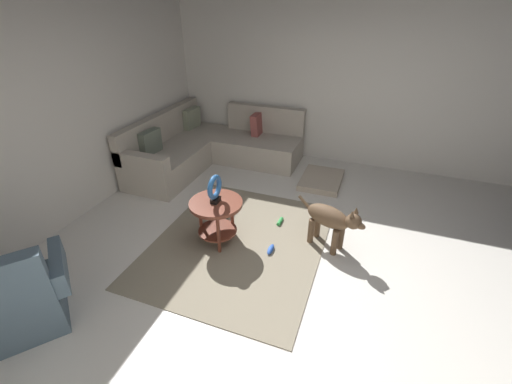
{
  "coord_description": "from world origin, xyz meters",
  "views": [
    {
      "loc": [
        -2.7,
        -0.58,
        2.5
      ],
      "look_at": [
        0.45,
        0.6,
        0.55
      ],
      "focal_mm": 23.5,
      "sensor_mm": 36.0,
      "label": 1
    }
  ],
  "objects_px": {
    "dog_bed_mat": "(321,180)",
    "dog_toy_rope": "(280,222)",
    "torus_sculpture": "(215,188)",
    "dog_toy_bone": "(271,249)",
    "armchair": "(19,300)",
    "dog": "(331,220)",
    "sectional_couch": "(210,148)",
    "side_table": "(216,211)"
  },
  "relations": [
    {
      "from": "dog_bed_mat",
      "to": "dog_toy_rope",
      "type": "relative_size",
      "value": 5.41
    },
    {
      "from": "torus_sculpture",
      "to": "dog_toy_bone",
      "type": "xyz_separation_m",
      "value": [
        0.03,
        -0.65,
        -0.68
      ]
    },
    {
      "from": "armchair",
      "to": "dog",
      "type": "relative_size",
      "value": 1.24
    },
    {
      "from": "dog_toy_rope",
      "to": "sectional_couch",
      "type": "bearing_deg",
      "value": 51.9
    },
    {
      "from": "dog",
      "to": "dog_toy_rope",
      "type": "xyz_separation_m",
      "value": [
        0.25,
        0.65,
        -0.35
      ]
    },
    {
      "from": "sectional_couch",
      "to": "dog",
      "type": "relative_size",
      "value": 2.79
    },
    {
      "from": "dog",
      "to": "dog_toy_rope",
      "type": "distance_m",
      "value": 0.78
    },
    {
      "from": "dog_bed_mat",
      "to": "armchair",
      "type": "bearing_deg",
      "value": 152.04
    },
    {
      "from": "sectional_couch",
      "to": "armchair",
      "type": "height_order",
      "value": "same"
    },
    {
      "from": "armchair",
      "to": "dog_bed_mat",
      "type": "distance_m",
      "value": 4.02
    },
    {
      "from": "armchair",
      "to": "dog_toy_bone",
      "type": "height_order",
      "value": "armchair"
    },
    {
      "from": "armchair",
      "to": "torus_sculpture",
      "type": "relative_size",
      "value": 3.07
    },
    {
      "from": "side_table",
      "to": "dog_toy_rope",
      "type": "relative_size",
      "value": 4.06
    },
    {
      "from": "dog_bed_mat",
      "to": "dog",
      "type": "distance_m",
      "value": 1.61
    },
    {
      "from": "armchair",
      "to": "torus_sculpture",
      "type": "bearing_deg",
      "value": 7.7
    },
    {
      "from": "dog_toy_rope",
      "to": "dog",
      "type": "bearing_deg",
      "value": -111.02
    },
    {
      "from": "side_table",
      "to": "dog_toy_bone",
      "type": "relative_size",
      "value": 3.33
    },
    {
      "from": "side_table",
      "to": "armchair",
      "type": "bearing_deg",
      "value": 148.73
    },
    {
      "from": "armchair",
      "to": "dog_toy_bone",
      "type": "xyz_separation_m",
      "value": [
        1.69,
        -1.66,
        -0.29
      ]
    },
    {
      "from": "torus_sculpture",
      "to": "dog_toy_rope",
      "type": "relative_size",
      "value": 2.2
    },
    {
      "from": "sectional_couch",
      "to": "dog_toy_rope",
      "type": "distance_m",
      "value": 2.11
    },
    {
      "from": "torus_sculpture",
      "to": "dog_toy_bone",
      "type": "bearing_deg",
      "value": -87.46
    },
    {
      "from": "sectional_couch",
      "to": "torus_sculpture",
      "type": "distance_m",
      "value": 2.21
    },
    {
      "from": "sectional_couch",
      "to": "torus_sculpture",
      "type": "bearing_deg",
      "value": -150.57
    },
    {
      "from": "armchair",
      "to": "dog",
      "type": "height_order",
      "value": "armchair"
    },
    {
      "from": "torus_sculpture",
      "to": "dog_bed_mat",
      "type": "distance_m",
      "value": 2.17
    },
    {
      "from": "side_table",
      "to": "torus_sculpture",
      "type": "height_order",
      "value": "torus_sculpture"
    },
    {
      "from": "torus_sculpture",
      "to": "sectional_couch",
      "type": "bearing_deg",
      "value": 29.43
    },
    {
      "from": "armchair",
      "to": "torus_sculpture",
      "type": "distance_m",
      "value": 1.98
    },
    {
      "from": "armchair",
      "to": "dog_toy_rope",
      "type": "xyz_separation_m",
      "value": [
        2.26,
        -1.6,
        -0.3
      ]
    },
    {
      "from": "sectional_couch",
      "to": "dog_bed_mat",
      "type": "relative_size",
      "value": 2.81
    },
    {
      "from": "dog_toy_bone",
      "to": "armchair",
      "type": "bearing_deg",
      "value": 135.61
    },
    {
      "from": "dog_bed_mat",
      "to": "dog_toy_rope",
      "type": "bearing_deg",
      "value": 167.5
    },
    {
      "from": "dog_toy_rope",
      "to": "dog_bed_mat",
      "type": "bearing_deg",
      "value": -12.5
    },
    {
      "from": "side_table",
      "to": "dog_toy_bone",
      "type": "height_order",
      "value": "side_table"
    },
    {
      "from": "dog_toy_bone",
      "to": "side_table",
      "type": "bearing_deg",
      "value": 92.54
    },
    {
      "from": "side_table",
      "to": "torus_sculpture",
      "type": "xyz_separation_m",
      "value": [
        -0.0,
        -0.0,
        0.29
      ]
    },
    {
      "from": "sectional_couch",
      "to": "side_table",
      "type": "xyz_separation_m",
      "value": [
        -1.89,
        -1.07,
        0.12
      ]
    },
    {
      "from": "armchair",
      "to": "dog_bed_mat",
      "type": "height_order",
      "value": "armchair"
    },
    {
      "from": "sectional_couch",
      "to": "dog",
      "type": "bearing_deg",
      "value": -123.85
    },
    {
      "from": "dog_bed_mat",
      "to": "dog_toy_rope",
      "type": "height_order",
      "value": "dog_bed_mat"
    },
    {
      "from": "dog_toy_bone",
      "to": "sectional_couch",
      "type": "bearing_deg",
      "value": 42.63
    }
  ]
}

